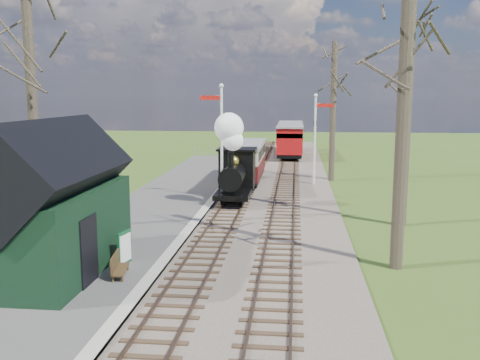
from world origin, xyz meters
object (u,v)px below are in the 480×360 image
object	(u,v)px
semaphore_far	(316,132)
sign_board	(124,248)
locomotive	(234,164)
station_shed	(52,206)
person	(84,260)
red_carriage_b	(291,136)
bench	(117,266)
coach	(246,160)
semaphore_near	(220,134)
red_carriage_a	(290,141)

from	to	relation	value
semaphore_far	sign_board	world-z (taller)	semaphore_far
semaphore_far	locomotive	xyz separation A→B (m)	(-4.39, -6.22, -1.23)
station_shed	person	world-z (taller)	station_shed
red_carriage_b	bench	xyz separation A→B (m)	(-4.80, -37.11, -1.11)
coach	red_carriage_b	bearing A→B (deg)	82.21
semaphore_near	semaphore_far	world-z (taller)	semaphore_near
semaphore_far	coach	distance (m)	4.73
semaphore_near	station_shed	bearing A→B (deg)	-106.38
sign_board	red_carriage_b	bearing A→B (deg)	82.17
locomotive	coach	size ratio (longest dim) A/B	0.62
semaphore_near	person	bearing A→B (deg)	-100.27
sign_board	coach	bearing A→B (deg)	82.13
coach	red_carriage_a	size ratio (longest dim) A/B	1.30
red_carriage_a	semaphore_near	bearing A→B (deg)	-99.88
red_carriage_a	station_shed	bearing A→B (deg)	-102.41
station_shed	bench	distance (m)	2.73
locomotive	red_carriage_b	world-z (taller)	locomotive
semaphore_far	bench	bearing A→B (deg)	-109.79
coach	person	xyz separation A→B (m)	(-3.07, -18.54, -0.73)
coach	person	bearing A→B (deg)	-99.40
station_shed	sign_board	size ratio (longest dim) A/B	5.73
red_carriage_a	person	world-z (taller)	red_carriage_a
semaphore_far	person	xyz separation A→B (m)	(-7.44, -18.70, -2.53)
red_carriage_a	sign_board	size ratio (longest dim) A/B	5.17
semaphore_far	person	distance (m)	20.28
station_shed	red_carriage_a	distance (m)	32.09
red_carriage_b	locomotive	bearing A→B (deg)	-95.95
semaphore_near	person	world-z (taller)	semaphore_near
red_carriage_b	sign_board	distance (m)	36.32
semaphore_far	coach	bearing A→B (deg)	-177.94
semaphore_near	locomotive	size ratio (longest dim) A/B	1.35
semaphore_near	locomotive	distance (m)	1.70
red_carriage_a	person	xyz separation A→B (m)	(-5.67, -32.03, -0.83)
semaphore_near	red_carriage_b	size ratio (longest dim) A/B	1.09
coach	sign_board	world-z (taller)	coach
locomotive	red_carriage_a	distance (m)	19.74
semaphore_near	bench	size ratio (longest dim) A/B	4.89
semaphore_far	red_carriage_a	world-z (taller)	semaphore_far
locomotive	red_carriage_b	xyz separation A→B (m)	(2.61, 25.06, -0.47)
locomotive	coach	world-z (taller)	locomotive
red_carriage_b	bench	bearing A→B (deg)	-97.37
sign_board	person	xyz separation A→B (m)	(-0.72, -1.56, 0.07)
coach	sign_board	bearing A→B (deg)	-97.87
red_carriage_b	sign_board	bearing A→B (deg)	-97.83
coach	red_carriage_a	distance (m)	13.74
semaphore_near	semaphore_far	bearing A→B (deg)	49.40
semaphore_far	coach	world-z (taller)	semaphore_far
station_shed	sign_board	world-z (taller)	station_shed
locomotive	bench	world-z (taller)	locomotive
semaphore_far	locomotive	bearing A→B (deg)	-125.18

